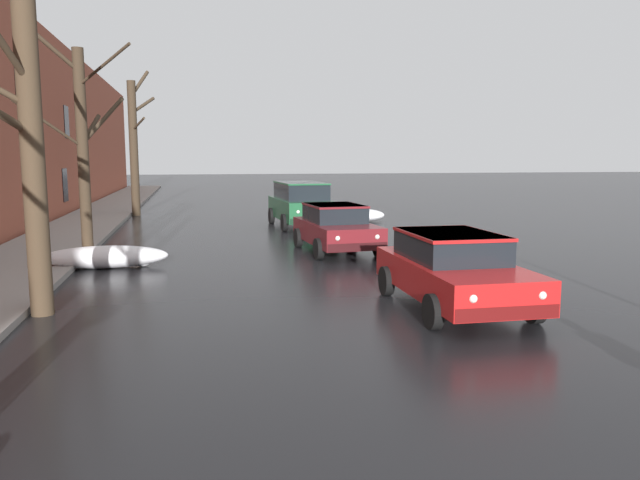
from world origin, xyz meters
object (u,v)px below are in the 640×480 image
Objects in this scene: sedan_maroon_parked_kerbside_close at (336,227)px; bare_tree_second_along_sidewalk at (27,120)px; bare_tree_far_down_block at (134,145)px; suv_green_parked_kerbside_mid at (301,203)px; bare_tree_mid_block at (83,149)px; sedan_red_approaching_near_lane at (453,268)px.

bare_tree_second_along_sidewalk is at bearing -138.47° from sedan_maroon_parked_kerbside_close.
bare_tree_second_along_sidewalk is 19.19m from bare_tree_far_down_block.
bare_tree_second_along_sidewalk is 14.88m from suv_green_parked_kerbside_mid.
sedan_red_approaching_near_lane is (7.49, -6.10, -2.28)m from bare_tree_mid_block.
suv_green_parked_kerbside_mid is (7.03, 7.72, -2.05)m from bare_tree_mid_block.
suv_green_parked_kerbside_mid is at bearing 91.91° from sedan_red_approaching_near_lane.
sedan_red_approaching_near_lane is at bearing -7.27° from bare_tree_second_along_sidewalk.
sedan_red_approaching_near_lane is at bearing -39.17° from bare_tree_mid_block.
bare_tree_far_down_block is (0.07, 19.19, -0.04)m from bare_tree_second_along_sidewalk.
sedan_maroon_parked_kerbside_close is at bearing 41.53° from bare_tree_second_along_sidewalk.
bare_tree_mid_block is 1.30× the size of suv_green_parked_kerbside_mid.
bare_tree_far_down_block is 1.49× the size of suv_green_parked_kerbside_mid.
sedan_red_approaching_near_lane is (7.53, -0.96, -2.72)m from bare_tree_second_along_sidewalk.
sedan_red_approaching_near_lane is 0.89× the size of suv_green_parked_kerbside_mid.
bare_tree_mid_block is 10.64m from suv_green_parked_kerbside_mid.
bare_tree_second_along_sidewalk is 5.16m from bare_tree_mid_block.
bare_tree_second_along_sidewalk is 1.62× the size of sedan_maroon_parked_kerbside_close.
suv_green_parked_kerbside_mid is at bearing 47.68° from bare_tree_mid_block.
bare_tree_mid_block is 14.06m from bare_tree_far_down_block.
bare_tree_far_down_block is at bearing 137.86° from suv_green_parked_kerbside_mid.
suv_green_parked_kerbside_mid reaches higher than sedan_red_approaching_near_lane.
bare_tree_mid_block reaches higher than sedan_red_approaching_near_lane.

